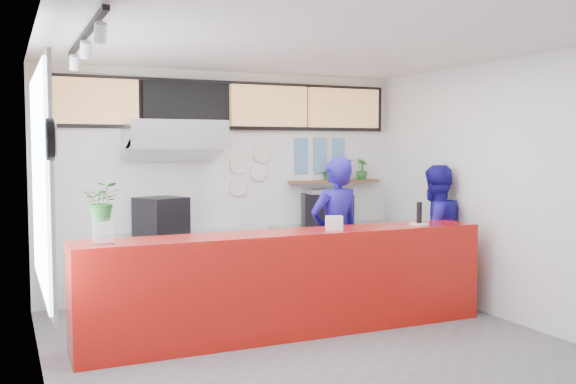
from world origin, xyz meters
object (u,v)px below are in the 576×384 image
object	(u,v)px
panini_oven	(161,216)
espresso_machine	(327,210)
service_counter	(291,283)
staff_right	(434,234)
pepper_mill	(419,213)
staff_center	(335,235)

from	to	relation	value
panini_oven	espresso_machine	size ratio (longest dim) A/B	0.76
service_counter	staff_right	size ratio (longest dim) A/B	2.55
staff_right	pepper_mill	bearing A→B (deg)	40.27
service_counter	staff_center	world-z (taller)	staff_center
service_counter	pepper_mill	distance (m)	1.75
service_counter	panini_oven	size ratio (longest dim) A/B	8.66
staff_center	pepper_mill	world-z (taller)	staff_center
panini_oven	staff_right	bearing A→B (deg)	-46.09
panini_oven	staff_center	size ratio (longest dim) A/B	0.28
service_counter	espresso_machine	world-z (taller)	espresso_machine
staff_right	espresso_machine	bearing A→B (deg)	-56.33
panini_oven	service_counter	bearing A→B (deg)	-85.88
panini_oven	staff_right	size ratio (longest dim) A/B	0.29
espresso_machine	staff_right	bearing A→B (deg)	-37.62
espresso_machine	service_counter	bearing A→B (deg)	-108.98
service_counter	staff_center	xyz separation A→B (m)	(0.86, 0.59, 0.39)
staff_center	espresso_machine	bearing A→B (deg)	-120.44
panini_oven	staff_center	bearing A→B (deg)	-57.63
service_counter	pepper_mill	size ratio (longest dim) A/B	18.28
staff_center	pepper_mill	distance (m)	1.03
panini_oven	pepper_mill	xyz separation A→B (m)	(2.58, -1.83, 0.10)
staff_center	service_counter	bearing A→B (deg)	27.45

